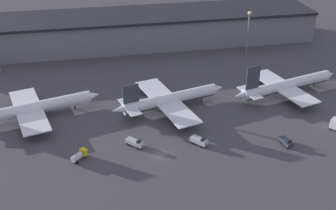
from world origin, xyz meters
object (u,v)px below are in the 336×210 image
(airplane_0, at_px, (33,108))
(service_vehicle_2, at_px, (336,123))
(service_vehicle_1, at_px, (286,142))
(service_vehicle_4, at_px, (199,141))
(service_vehicle_0, at_px, (135,143))
(service_vehicle_3, at_px, (79,156))
(airplane_1, at_px, (170,100))
(airplane_2, at_px, (286,85))

(airplane_0, height_order, service_vehicle_2, airplane_0)
(service_vehicle_1, xyz_separation_m, service_vehicle_4, (-26.63, 5.32, 0.23))
(airplane_0, relative_size, service_vehicle_0, 7.79)
(service_vehicle_1, bearing_deg, airplane_0, -123.54)
(airplane_0, bearing_deg, service_vehicle_3, -76.32)
(service_vehicle_1, xyz_separation_m, service_vehicle_2, (20.35, 6.16, 0.89))
(service_vehicle_0, bearing_deg, airplane_0, -170.99)
(airplane_1, xyz_separation_m, service_vehicle_3, (-32.30, -25.46, -2.01))
(service_vehicle_2, height_order, service_vehicle_4, service_vehicle_2)
(service_vehicle_2, bearing_deg, airplane_2, 64.62)
(service_vehicle_1, bearing_deg, service_vehicle_0, -111.36)
(service_vehicle_2, bearing_deg, service_vehicle_1, 159.06)
(service_vehicle_3, relative_size, service_vehicle_4, 0.91)
(service_vehicle_0, xyz_separation_m, service_vehicle_1, (46.46, -8.26, -0.14))
(service_vehicle_1, height_order, service_vehicle_4, service_vehicle_4)
(service_vehicle_2, bearing_deg, airplane_1, 117.78)
(airplane_1, xyz_separation_m, service_vehicle_0, (-15.24, -21.35, -2.33))
(airplane_0, distance_m, airplane_1, 47.54)
(airplane_0, relative_size, service_vehicle_4, 8.04)
(airplane_0, bearing_deg, service_vehicle_1, -36.98)
(airplane_2, relative_size, service_vehicle_3, 8.92)
(service_vehicle_1, relative_size, service_vehicle_2, 0.99)
(service_vehicle_2, relative_size, service_vehicle_3, 1.07)
(airplane_0, height_order, airplane_1, airplane_0)
(service_vehicle_1, distance_m, service_vehicle_3, 63.66)
(airplane_1, bearing_deg, service_vehicle_1, -58.20)
(airplane_1, distance_m, service_vehicle_1, 43.10)
(service_vehicle_2, xyz_separation_m, service_vehicle_3, (-83.88, -2.02, -0.43))
(airplane_0, height_order, service_vehicle_1, airplane_0)
(airplane_0, xyz_separation_m, airplane_2, (93.31, 0.10, 0.00))
(airplane_0, xyz_separation_m, service_vehicle_2, (99.06, -26.05, -1.59))
(service_vehicle_2, distance_m, service_vehicle_3, 83.91)
(service_vehicle_4, bearing_deg, service_vehicle_3, -128.77)
(airplane_2, xyz_separation_m, service_vehicle_0, (-61.07, -24.05, -2.33))
(airplane_0, height_order, airplane_2, airplane_2)
(airplane_0, bearing_deg, airplane_2, -14.66)
(service_vehicle_4, bearing_deg, service_vehicle_0, -139.02)
(airplane_1, height_order, service_vehicle_2, airplane_1)
(service_vehicle_3, distance_m, service_vehicle_4, 36.92)
(airplane_1, distance_m, service_vehicle_2, 56.68)
(service_vehicle_0, xyz_separation_m, service_vehicle_2, (66.82, -2.10, 0.75))
(airplane_1, bearing_deg, service_vehicle_3, -156.47)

